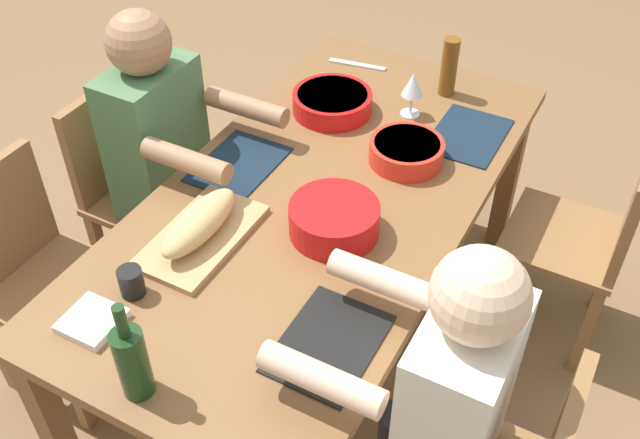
% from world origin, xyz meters
% --- Properties ---
extents(ground_plane, '(8.00, 8.00, 0.00)m').
position_xyz_m(ground_plane, '(0.00, 0.00, 0.00)').
color(ground_plane, brown).
extents(dining_table, '(1.87, 0.92, 0.74)m').
position_xyz_m(dining_table, '(0.00, 0.00, 0.66)').
color(dining_table, brown).
rests_on(dining_table, ground_plane).
extents(chair_far_left, '(0.40, 0.40, 0.85)m').
position_xyz_m(chair_far_left, '(-0.51, 0.78, 0.48)').
color(chair_far_left, olive).
rests_on(chair_far_left, ground_plane).
extents(chair_near_right, '(0.40, 0.40, 0.85)m').
position_xyz_m(chair_near_right, '(0.51, -0.78, 0.48)').
color(chair_near_right, olive).
rests_on(chair_near_right, ground_plane).
extents(diner_far_right, '(0.41, 0.53, 1.20)m').
position_xyz_m(diner_far_right, '(0.51, 0.60, 0.70)').
color(diner_far_right, '#2D2D38').
rests_on(diner_far_right, ground_plane).
extents(chair_near_center, '(0.40, 0.40, 0.85)m').
position_xyz_m(chair_near_center, '(0.00, -0.78, 0.48)').
color(chair_near_center, olive).
rests_on(chair_near_center, ground_plane).
extents(diner_near_center, '(0.41, 0.53, 1.20)m').
position_xyz_m(diner_near_center, '(0.00, -0.60, 0.70)').
color(diner_near_center, '#2D2D38').
rests_on(diner_near_center, ground_plane).
extents(serving_bowl_salad, '(0.26, 0.26, 0.10)m').
position_xyz_m(serving_bowl_salad, '(0.14, 0.12, 0.80)').
color(serving_bowl_salad, red).
rests_on(serving_bowl_salad, dining_table).
extents(serving_bowl_greens, '(0.24, 0.24, 0.07)m').
position_xyz_m(serving_bowl_greens, '(-0.28, 0.17, 0.78)').
color(serving_bowl_greens, red).
rests_on(serving_bowl_greens, dining_table).
extents(serving_bowl_pasta, '(0.28, 0.28, 0.07)m').
position_xyz_m(serving_bowl_pasta, '(-0.43, -0.18, 0.78)').
color(serving_bowl_pasta, red).
rests_on(serving_bowl_pasta, dining_table).
extents(cutting_board, '(0.40, 0.22, 0.02)m').
position_xyz_m(cutting_board, '(0.35, -0.20, 0.75)').
color(cutting_board, tan).
rests_on(cutting_board, dining_table).
extents(bread_loaf, '(0.32, 0.11, 0.09)m').
position_xyz_m(bread_loaf, '(0.35, -0.20, 0.81)').
color(bread_loaf, tan).
rests_on(bread_loaf, cutting_board).
extents(wine_bottle, '(0.08, 0.08, 0.29)m').
position_xyz_m(wine_bottle, '(0.84, -0.03, 0.85)').
color(wine_bottle, '#193819').
rests_on(wine_bottle, dining_table).
extents(beer_bottle, '(0.06, 0.06, 0.22)m').
position_xyz_m(beer_bottle, '(-0.74, 0.13, 0.85)').
color(beer_bottle, brown).
rests_on(beer_bottle, dining_table).
extents(wine_glass, '(0.08, 0.08, 0.17)m').
position_xyz_m(wine_glass, '(-0.54, 0.07, 0.86)').
color(wine_glass, silver).
rests_on(wine_glass, dining_table).
extents(placemat_far_left, '(0.32, 0.23, 0.01)m').
position_xyz_m(placemat_far_left, '(-0.51, 0.30, 0.74)').
color(placemat_far_left, '#142333').
rests_on(placemat_far_left, dining_table).
extents(cup_near_right, '(0.07, 0.07, 0.08)m').
position_xyz_m(cup_near_right, '(0.61, -0.24, 0.78)').
color(cup_near_right, black).
rests_on(cup_near_right, dining_table).
extents(placemat_far_right, '(0.32, 0.23, 0.01)m').
position_xyz_m(placemat_far_right, '(0.51, 0.30, 0.74)').
color(placemat_far_right, black).
rests_on(placemat_far_right, dining_table).
extents(placemat_near_center, '(0.32, 0.23, 0.01)m').
position_xyz_m(placemat_near_center, '(0.00, -0.30, 0.74)').
color(placemat_near_center, '#142333').
rests_on(placemat_near_center, dining_table).
extents(carving_knife, '(0.06, 0.23, 0.01)m').
position_xyz_m(carving_knife, '(-0.76, -0.24, 0.74)').
color(carving_knife, silver).
rests_on(carving_knife, dining_table).
extents(napkin_stack, '(0.14, 0.14, 0.02)m').
position_xyz_m(napkin_stack, '(0.74, -0.26, 0.75)').
color(napkin_stack, white).
rests_on(napkin_stack, dining_table).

